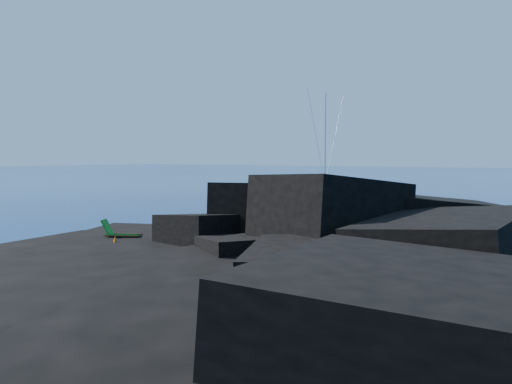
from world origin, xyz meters
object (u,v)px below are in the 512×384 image
sunbather (73,244)px  sailboat (323,193)px  marker_cone (115,242)px  deck_chair (123,230)px

sunbather → sailboat: bearing=111.9°
sunbather → marker_cone: bearing=43.6°
sunbather → marker_cone: 1.81m
sailboat → marker_cone: 40.64m
sailboat → sunbather: (8.45, -40.40, 0.52)m
sailboat → marker_cone: bearing=-76.1°
deck_chair → marker_cone: bearing=-83.7°
marker_cone → sailboat: bearing=104.2°
sailboat → deck_chair: size_ratio=7.13×
sailboat → deck_chair: 39.32m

